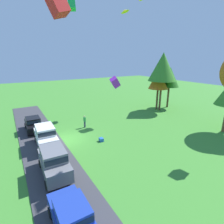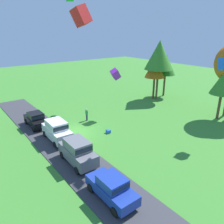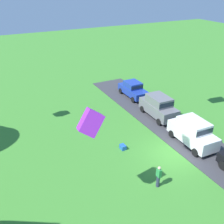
% 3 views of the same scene
% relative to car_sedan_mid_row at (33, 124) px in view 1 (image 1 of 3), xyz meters
% --- Properties ---
extents(ground_plane, '(120.00, 120.00, 0.00)m').
position_rel_car_sedan_mid_row_xyz_m(ground_plane, '(4.58, 3.16, -1.04)').
color(ground_plane, '#3D842D').
extents(pavement_strip, '(36.00, 4.40, 0.06)m').
position_rel_car_sedan_mid_row_xyz_m(pavement_strip, '(4.58, 0.19, -1.01)').
color(pavement_strip, '#38383D').
rests_on(pavement_strip, ground).
extents(car_sedan_mid_row, '(4.40, 1.96, 1.84)m').
position_rel_car_sedan_mid_row_xyz_m(car_sedan_mid_row, '(0.00, 0.00, 0.00)').
color(car_sedan_mid_row, black).
rests_on(car_sedan_mid_row, ground).
extents(car_suv_near_entrance, '(4.65, 2.16, 2.28)m').
position_rel_car_sedan_mid_row_xyz_m(car_suv_near_entrance, '(5.20, 0.56, 0.25)').
color(car_suv_near_entrance, white).
rests_on(car_suv_near_entrance, ground).
extents(car_suv_far_end, '(4.65, 2.15, 2.28)m').
position_rel_car_sedan_mid_row_xyz_m(car_suv_far_end, '(10.64, 0.16, 0.25)').
color(car_suv_far_end, slate).
rests_on(car_suv_far_end, ground).
extents(car_sedan_by_flagpole, '(4.40, 1.95, 1.84)m').
position_rel_car_sedan_mid_row_xyz_m(car_sedan_by_flagpole, '(16.30, -0.21, 0.00)').
color(car_sedan_by_flagpole, '#1E389E').
rests_on(car_sedan_by_flagpole, ground).
extents(person_on_lawn, '(0.36, 0.24, 1.71)m').
position_rel_car_sedan_mid_row_xyz_m(person_on_lawn, '(2.24, 6.26, -0.16)').
color(person_on_lawn, '#2D334C').
rests_on(person_on_lawn, ground).
extents(tree_far_right, '(3.63, 3.63, 7.66)m').
position_rel_car_sedan_mid_row_xyz_m(tree_far_right, '(0.56, 24.43, 4.76)').
color(tree_far_right, brown).
rests_on(tree_far_right, ground).
extents(tree_left_of_center, '(3.53, 3.53, 7.44)m').
position_rel_car_sedan_mid_row_xyz_m(tree_left_of_center, '(0.69, 21.39, 4.60)').
color(tree_left_of_center, brown).
rests_on(tree_left_of_center, ground).
extents(tree_right_of_center, '(4.85, 4.85, 10.24)m').
position_rel_car_sedan_mid_row_xyz_m(tree_right_of_center, '(1.30, 21.53, 6.74)').
color(tree_right_of_center, brown).
rests_on(tree_right_of_center, ground).
extents(cooler_box, '(0.56, 0.40, 0.40)m').
position_rel_car_sedan_mid_row_xyz_m(cooler_box, '(7.24, 6.23, -0.84)').
color(cooler_box, blue).
rests_on(cooler_box, ground).
extents(kite_delta_trailing_tail, '(1.99, 1.99, 0.79)m').
position_rel_car_sedan_mid_row_xyz_m(kite_delta_trailing_tail, '(-3.42, 16.56, 15.79)').
color(kite_delta_trailing_tail, yellow).
extents(kite_box_high_left, '(1.36, 1.67, 1.81)m').
position_rel_car_sedan_mid_row_xyz_m(kite_box_high_left, '(2.79, 10.84, 4.97)').
color(kite_box_high_left, purple).
extents(kite_box_near_flag, '(1.54, 1.57, 1.91)m').
position_rel_car_sedan_mid_row_xyz_m(kite_box_near_flag, '(9.64, 1.77, 11.79)').
color(kite_box_near_flag, red).
extents(kite_box_mid_center, '(1.55, 1.27, 1.59)m').
position_rel_car_sedan_mid_row_xyz_m(kite_box_mid_center, '(-1.49, 6.70, 14.97)').
color(kite_box_mid_center, green).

